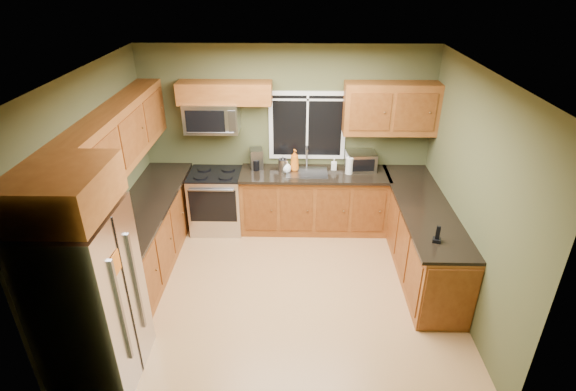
{
  "coord_description": "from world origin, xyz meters",
  "views": [
    {
      "loc": [
        0.15,
        -4.48,
        3.66
      ],
      "look_at": [
        0.05,
        0.35,
        1.15
      ],
      "focal_mm": 28.0,
      "sensor_mm": 36.0,
      "label": 1
    }
  ],
  "objects_px": {
    "soap_bottle_a": "(295,160)",
    "soap_bottle_b": "(334,164)",
    "refrigerator": "(90,300)",
    "kettle": "(283,165)",
    "cordless_phone": "(437,237)",
    "soap_bottle_c": "(286,166)",
    "toaster_oven": "(361,161)",
    "coffee_maker": "(256,159)",
    "microwave": "(212,117)",
    "paper_towel_roll": "(349,166)",
    "range": "(217,201)"
  },
  "relations": [
    {
      "from": "range",
      "to": "toaster_oven",
      "type": "relative_size",
      "value": 2.08
    },
    {
      "from": "kettle",
      "to": "microwave",
      "type": "bearing_deg",
      "value": 174.61
    },
    {
      "from": "refrigerator",
      "to": "microwave",
      "type": "xyz_separation_m",
      "value": [
        0.69,
        2.91,
        0.83
      ]
    },
    {
      "from": "soap_bottle_a",
      "to": "cordless_phone",
      "type": "bearing_deg",
      "value": -49.98
    },
    {
      "from": "microwave",
      "to": "cordless_phone",
      "type": "xyz_separation_m",
      "value": [
        2.75,
        -1.91,
        -0.73
      ]
    },
    {
      "from": "soap_bottle_a",
      "to": "paper_towel_roll",
      "type": "bearing_deg",
      "value": -7.47
    },
    {
      "from": "soap_bottle_b",
      "to": "range",
      "type": "bearing_deg",
      "value": -175.6
    },
    {
      "from": "coffee_maker",
      "to": "soap_bottle_b",
      "type": "height_order",
      "value": "coffee_maker"
    },
    {
      "from": "toaster_oven",
      "to": "coffee_maker",
      "type": "distance_m",
      "value": 1.54
    },
    {
      "from": "range",
      "to": "toaster_oven",
      "type": "bearing_deg",
      "value": 3.92
    },
    {
      "from": "microwave",
      "to": "toaster_oven",
      "type": "height_order",
      "value": "microwave"
    },
    {
      "from": "range",
      "to": "kettle",
      "type": "relative_size",
      "value": 3.94
    },
    {
      "from": "kettle",
      "to": "soap_bottle_c",
      "type": "distance_m",
      "value": 0.05
    },
    {
      "from": "refrigerator",
      "to": "coffee_maker",
      "type": "bearing_deg",
      "value": 66.2
    },
    {
      "from": "refrigerator",
      "to": "kettle",
      "type": "height_order",
      "value": "refrigerator"
    },
    {
      "from": "refrigerator",
      "to": "soap_bottle_b",
      "type": "xyz_separation_m",
      "value": [
        2.44,
        2.9,
        0.13
      ]
    },
    {
      "from": "range",
      "to": "soap_bottle_b",
      "type": "distance_m",
      "value": 1.84
    },
    {
      "from": "toaster_oven",
      "to": "paper_towel_roll",
      "type": "distance_m",
      "value": 0.24
    },
    {
      "from": "soap_bottle_c",
      "to": "kettle",
      "type": "bearing_deg",
      "value": 167.27
    },
    {
      "from": "range",
      "to": "kettle",
      "type": "height_order",
      "value": "kettle"
    },
    {
      "from": "toaster_oven",
      "to": "paper_towel_roll",
      "type": "bearing_deg",
      "value": -140.52
    },
    {
      "from": "refrigerator",
      "to": "soap_bottle_c",
      "type": "xyz_separation_m",
      "value": [
        1.74,
        2.8,
        0.13
      ]
    },
    {
      "from": "refrigerator",
      "to": "toaster_oven",
      "type": "distance_m",
      "value": 4.07
    },
    {
      "from": "coffee_maker",
      "to": "toaster_oven",
      "type": "bearing_deg",
      "value": -0.65
    },
    {
      "from": "soap_bottle_a",
      "to": "cordless_phone",
      "type": "distance_m",
      "value": 2.45
    },
    {
      "from": "soap_bottle_b",
      "to": "soap_bottle_a",
      "type": "bearing_deg",
      "value": -176.52
    },
    {
      "from": "soap_bottle_a",
      "to": "soap_bottle_b",
      "type": "relative_size",
      "value": 1.89
    },
    {
      "from": "soap_bottle_a",
      "to": "soap_bottle_c",
      "type": "relative_size",
      "value": 1.76
    },
    {
      "from": "soap_bottle_b",
      "to": "cordless_phone",
      "type": "height_order",
      "value": "cordless_phone"
    },
    {
      "from": "soap_bottle_a",
      "to": "range",
      "type": "bearing_deg",
      "value": -175.14
    },
    {
      "from": "paper_towel_roll",
      "to": "soap_bottle_c",
      "type": "bearing_deg",
      "value": 177.82
    },
    {
      "from": "paper_towel_roll",
      "to": "cordless_phone",
      "type": "distance_m",
      "value": 1.94
    },
    {
      "from": "paper_towel_roll",
      "to": "kettle",
      "type": "bearing_deg",
      "value": 177.26
    },
    {
      "from": "toaster_oven",
      "to": "range",
      "type": "bearing_deg",
      "value": -176.08
    },
    {
      "from": "paper_towel_roll",
      "to": "soap_bottle_a",
      "type": "xyz_separation_m",
      "value": [
        -0.79,
        0.1,
        0.04
      ]
    },
    {
      "from": "refrigerator",
      "to": "cordless_phone",
      "type": "xyz_separation_m",
      "value": [
        3.44,
        0.99,
        0.1
      ]
    },
    {
      "from": "toaster_oven",
      "to": "coffee_maker",
      "type": "xyz_separation_m",
      "value": [
        -1.54,
        0.02,
        0.01
      ]
    },
    {
      "from": "range",
      "to": "microwave",
      "type": "relative_size",
      "value": 1.23
    },
    {
      "from": "refrigerator",
      "to": "soap_bottle_b",
      "type": "height_order",
      "value": "refrigerator"
    },
    {
      "from": "soap_bottle_a",
      "to": "soap_bottle_b",
      "type": "height_order",
      "value": "soap_bottle_a"
    },
    {
      "from": "refrigerator",
      "to": "cordless_phone",
      "type": "height_order",
      "value": "refrigerator"
    },
    {
      "from": "range",
      "to": "microwave",
      "type": "distance_m",
      "value": 1.27
    },
    {
      "from": "soap_bottle_a",
      "to": "cordless_phone",
      "type": "relative_size",
      "value": 1.66
    },
    {
      "from": "range",
      "to": "soap_bottle_c",
      "type": "relative_size",
      "value": 5.11
    },
    {
      "from": "toaster_oven",
      "to": "cordless_phone",
      "type": "distance_m",
      "value": 2.02
    },
    {
      "from": "toaster_oven",
      "to": "soap_bottle_b",
      "type": "height_order",
      "value": "toaster_oven"
    },
    {
      "from": "toaster_oven",
      "to": "cordless_phone",
      "type": "xyz_separation_m",
      "value": [
        0.6,
        -1.92,
        -0.07
      ]
    },
    {
      "from": "cordless_phone",
      "to": "refrigerator",
      "type": "bearing_deg",
      "value": -163.9
    },
    {
      "from": "microwave",
      "to": "kettle",
      "type": "xyz_separation_m",
      "value": [
        1.0,
        -0.09,
        -0.68
      ]
    },
    {
      "from": "soap_bottle_c",
      "to": "cordless_phone",
      "type": "relative_size",
      "value": 0.94
    }
  ]
}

